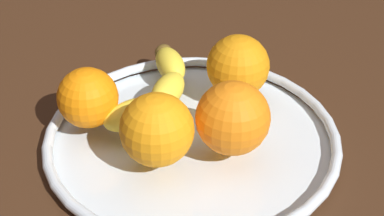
{
  "coord_description": "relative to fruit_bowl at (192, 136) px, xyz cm",
  "views": [
    {
      "loc": [
        -39.66,
        -28.77,
        39.72
      ],
      "look_at": [
        0.0,
        0.0,
        4.8
      ],
      "focal_mm": 52.26,
      "sensor_mm": 36.0,
      "label": 1
    }
  ],
  "objects": [
    {
      "name": "ground_plane",
      "position": [
        0.0,
        0.0,
        -2.92
      ],
      "size": [
        159.85,
        159.85,
        4.0
      ],
      "primitive_type": "cube",
      "color": "#3D2414"
    },
    {
      "name": "fruit_bowl",
      "position": [
        0.0,
        0.0,
        0.0
      ],
      "size": [
        32.93,
        32.93,
        1.8
      ],
      "color": "silver",
      "rests_on": "ground_plane"
    },
    {
      "name": "banana",
      "position": [
        2.59,
        6.86,
        2.56
      ],
      "size": [
        18.1,
        9.99,
        3.35
      ],
      "rotation": [
        0.0,
        0.0,
        0.28
      ],
      "color": "yellow",
      "rests_on": "fruit_bowl"
    },
    {
      "name": "orange_front_left",
      "position": [
        -0.14,
        -5.17,
        4.78
      ],
      "size": [
        7.79,
        7.79,
        7.79
      ],
      "primitive_type": "sphere",
      "color": "orange",
      "rests_on": "fruit_bowl"
    },
    {
      "name": "orange_back_left",
      "position": [
        -5.98,
        0.43,
        4.68
      ],
      "size": [
        7.59,
        7.59,
        7.59
      ],
      "primitive_type": "sphere",
      "color": "orange",
      "rests_on": "fruit_bowl"
    },
    {
      "name": "orange_front_right",
      "position": [
        9.24,
        0.05,
        4.63
      ],
      "size": [
        7.5,
        7.5,
        7.5
      ],
      "primitive_type": "sphere",
      "color": "orange",
      "rests_on": "fruit_bowl"
    },
    {
      "name": "orange_center",
      "position": [
        -5.56,
        10.07,
        4.26
      ],
      "size": [
        6.75,
        6.75,
        6.75
      ],
      "primitive_type": "sphere",
      "color": "orange",
      "rests_on": "fruit_bowl"
    }
  ]
}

